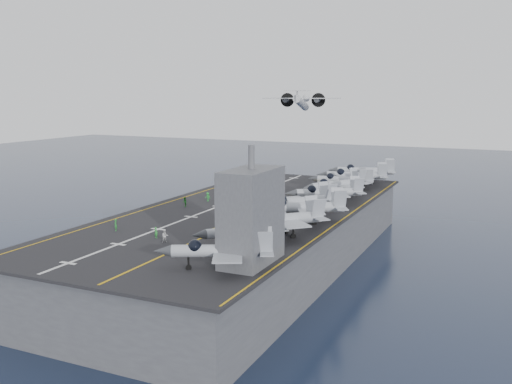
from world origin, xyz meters
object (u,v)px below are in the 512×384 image
at_px(fighter_jet_0, 222,250).
at_px(transport_plane, 301,103).
at_px(tow_cart_a, 218,232).
at_px(island_superstructure, 251,205).

height_order(fighter_jet_0, transport_plane, transport_plane).
height_order(tow_cart_a, transport_plane, transport_plane).
distance_m(tow_cart_a, transport_plane, 79.15).
bearing_deg(fighter_jet_0, transport_plane, 104.41).
xyz_separation_m(island_superstructure, tow_cart_a, (-10.40, 10.42, -6.97)).
bearing_deg(transport_plane, island_superstructure, -73.65).
bearing_deg(tow_cart_a, transport_plane, 101.10).
height_order(island_superstructure, transport_plane, transport_plane).
relative_size(island_superstructure, fighter_jet_0, 0.87).
bearing_deg(fighter_jet_0, island_superstructure, 63.43).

